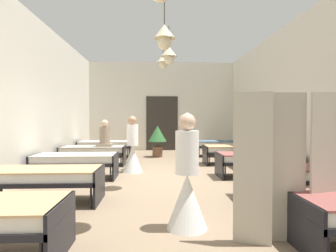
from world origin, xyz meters
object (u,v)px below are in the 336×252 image
(bed_left_row_4, at_px, (105,145))
(potted_plant, at_px, (157,137))
(bed_right_row_1, at_px, (297,174))
(bed_right_row_2, at_px, (257,159))
(patient_seated_primary, at_px, (105,136))
(nurse_mid_aisle, at_px, (187,187))
(bed_left_row_1, at_px, (43,177))
(bed_left_row_2, at_px, (76,160))
(nurse_near_aisle, at_px, (133,152))
(bed_left_row_3, at_px, (93,151))
(bed_right_row_3, at_px, (235,150))
(privacy_screen, at_px, (289,168))
(bed_right_row_4, at_px, (221,144))

(bed_left_row_4, bearing_deg, potted_plant, -3.88)
(bed_right_row_1, bearing_deg, bed_right_row_2, 90.00)
(bed_right_row_2, bearing_deg, patient_seated_primary, 154.92)
(bed_right_row_1, xyz_separation_m, nurse_mid_aisle, (-2.05, -1.19, 0.09))
(bed_left_row_1, distance_m, nurse_mid_aisle, 2.57)
(bed_left_row_1, xyz_separation_m, bed_left_row_2, (0.00, 1.90, 0.00))
(bed_left_row_2, bearing_deg, bed_right_row_1, -23.72)
(bed_right_row_1, height_order, nurse_near_aisle, nurse_near_aisle)
(bed_right_row_2, height_order, bed_left_row_3, same)
(bed_left_row_3, relative_size, bed_left_row_4, 1.00)
(potted_plant, bearing_deg, bed_left_row_3, -137.73)
(bed_right_row_1, height_order, bed_right_row_2, same)
(bed_right_row_1, distance_m, bed_right_row_3, 3.80)
(potted_plant, bearing_deg, bed_left_row_4, 176.12)
(potted_plant, bearing_deg, privacy_screen, -78.81)
(nurse_near_aisle, bearing_deg, privacy_screen, 33.74)
(bed_left_row_2, relative_size, bed_right_row_4, 1.00)
(bed_left_row_1, height_order, nurse_mid_aisle, nurse_mid_aisle)
(bed_left_row_2, bearing_deg, bed_right_row_4, 41.31)
(bed_right_row_3, bearing_deg, privacy_screen, -99.89)
(bed_left_row_4, height_order, patient_seated_primary, patient_seated_primary)
(bed_left_row_1, relative_size, nurse_near_aisle, 1.28)
(bed_right_row_2, bearing_deg, bed_left_row_3, 156.28)
(bed_left_row_1, bearing_deg, bed_right_row_2, 23.72)
(bed_right_row_4, distance_m, patient_seated_primary, 4.44)
(bed_right_row_1, xyz_separation_m, bed_right_row_4, (0.00, 5.70, 0.00))
(nurse_mid_aisle, xyz_separation_m, potted_plant, (-0.33, 6.76, 0.22))
(bed_right_row_1, relative_size, bed_left_row_4, 1.00)
(potted_plant, bearing_deg, bed_left_row_2, -117.93)
(bed_left_row_4, relative_size, nurse_mid_aisle, 1.28)
(patient_seated_primary, distance_m, potted_plant, 2.41)
(nurse_near_aisle, xyz_separation_m, potted_plant, (0.67, 2.94, 0.22))
(bed_right_row_4, height_order, nurse_mid_aisle, nurse_mid_aisle)
(bed_right_row_1, height_order, nurse_mid_aisle, nurse_mid_aisle)
(bed_left_row_1, distance_m, patient_seated_primary, 3.80)
(nurse_near_aisle, distance_m, nurse_mid_aisle, 3.95)
(nurse_mid_aisle, bearing_deg, privacy_screen, -141.26)
(nurse_near_aisle, relative_size, patient_seated_primary, 1.86)
(bed_left_row_2, height_order, bed_right_row_3, same)
(bed_right_row_2, bearing_deg, bed_left_row_2, 180.00)
(bed_right_row_4, distance_m, nurse_mid_aisle, 7.19)
(patient_seated_primary, bearing_deg, privacy_screen, -60.80)
(bed_right_row_3, xyz_separation_m, privacy_screen, (-0.95, -5.45, 0.41))
(bed_right_row_1, height_order, bed_right_row_3, same)
(patient_seated_primary, bearing_deg, bed_left_row_3, 173.42)
(bed_left_row_3, relative_size, potted_plant, 1.65)
(bed_left_row_2, height_order, bed_right_row_2, same)
(bed_left_row_4, relative_size, nurse_near_aisle, 1.28)
(nurse_near_aisle, relative_size, privacy_screen, 0.87)
(bed_left_row_4, distance_m, nurse_mid_aisle, 7.26)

